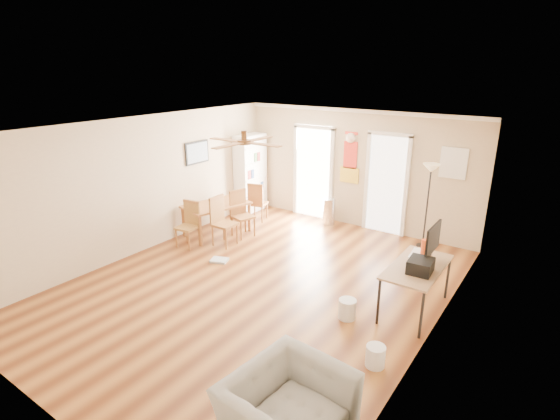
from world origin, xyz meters
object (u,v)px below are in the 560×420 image
Objects in this scene: dining_chair_far at (258,201)px; torchiere_lamp at (427,206)px; wastebasket_a at (347,309)px; dining_chair_right_a at (243,214)px; trash_can at (329,211)px; dining_chair_near at (187,225)px; bookshelf at (250,173)px; dining_chair_right_b at (224,222)px; dining_table at (217,219)px; wastebasket_b at (375,356)px; computer_desk at (415,288)px; armchair at (287,412)px; printer at (420,266)px.

torchiere_lamp is (3.68, 0.65, 0.39)m from dining_chair_far.
wastebasket_a is at bearing 128.96° from dining_chair_far.
dining_chair_right_a is 2.04m from trash_can.
dining_chair_near is at bearing 68.80° from dining_chair_far.
torchiere_lamp reaches higher than dining_chair_near.
bookshelf reaches higher than torchiere_lamp.
dining_chair_right_a is 0.98× the size of dining_chair_right_b.
torchiere_lamp reaches higher than wastebasket_a.
dining_chair_right_b is 3.42m from wastebasket_a.
dining_chair_right_b is 0.58× the size of torchiere_lamp.
wastebasket_b is (4.55, -2.12, -0.20)m from dining_table.
bookshelf is 5.43m from computer_desk.
computer_desk is at bearing -75.69° from torchiere_lamp.
torchiere_lamp is at bearing 28.11° from dining_chair_near.
computer_desk is (0.63, -2.46, -0.48)m from torchiere_lamp.
trash_can is at bearing 122.68° from wastebasket_a.
printer is at bearing -0.07° from armchair.
trash_can is at bearing 125.32° from wastebasket_b.
dining_chair_near is 3.24m from trash_can.
torchiere_lamp is at bearing -57.89° from dining_chair_right_b.
computer_desk is (3.96, -0.25, -0.13)m from dining_chair_right_b.
trash_can is 4.93m from wastebasket_b.
dining_chair_right_a is 0.87× the size of armchair.
dining_chair_far is 1.66m from trash_can.
bookshelf reaches higher than wastebasket_a.
wastebasket_a is 2.36m from armchair.
dining_chair_right_a is 3.63m from wastebasket_a.
dining_chair_near reaches higher than armchair.
computer_desk is 3.65× the size of printer.
dining_chair_right_b is at bearing 54.50° from armchair.
bookshelf is 2.20m from trash_can.
dining_chair_right_a is at bearing 55.83° from dining_chair_near.
dining_chair_far is at bearing 11.17° from dining_chair_right_b.
bookshelf is at bearing 144.08° from wastebasket_a.
dining_table is at bearing 127.70° from dining_chair_right_a.
wastebasket_b is at bearing -25.03° from dining_table.
dining_chair_near is 2.06m from dining_chair_far.
wastebasket_b is (0.75, -0.75, -0.01)m from wastebasket_a.
dining_table is 0.79× the size of torchiere_lamp.
torchiere_lamp is 3.30m from wastebasket_a.
computer_desk reaches higher than trash_can.
dining_table is at bearing 160.12° from wastebasket_a.
dining_chair_right_a is 0.72× the size of computer_desk.
trash_can reaches higher than wastebasket_a.
torchiere_lamp is (2.18, -0.05, 0.54)m from trash_can.
bookshelf is at bearing 142.54° from wastebasket_b.
armchair is (4.31, -2.82, -0.09)m from dining_chair_near.
dining_chair_right_b is at bearing -163.97° from dining_chair_right_a.
printer is (4.61, 0.06, 0.37)m from dining_chair_near.
torchiere_lamp is at bearing 104.31° from computer_desk.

